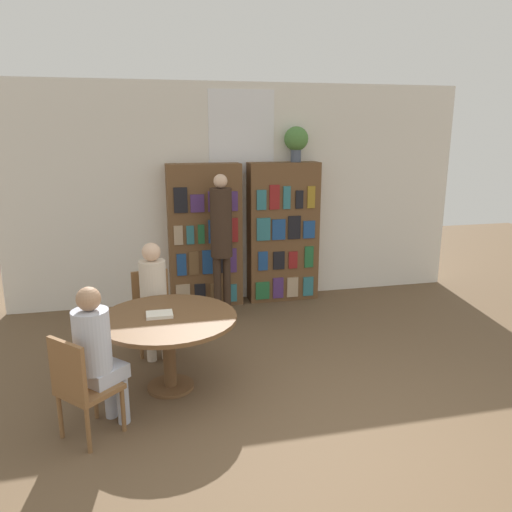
{
  "coord_description": "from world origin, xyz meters",
  "views": [
    {
      "loc": [
        -1.39,
        -3.04,
        2.39
      ],
      "look_at": [
        -0.2,
        2.07,
        1.05
      ],
      "focal_mm": 35.0,
      "sensor_mm": 36.0,
      "label": 1
    }
  ],
  "objects_px": {
    "chair_near_camera": "(81,384)",
    "seated_reader_right": "(97,350)",
    "reading_table": "(168,328)",
    "librarian_standing": "(221,232)",
    "chair_left_side": "(152,307)",
    "seated_reader_left": "(154,292)",
    "bookshelf_left": "(205,236)",
    "bookshelf_right": "(283,232)",
    "flower_vase": "(296,140)"
  },
  "relations": [
    {
      "from": "chair_near_camera",
      "to": "chair_left_side",
      "type": "height_order",
      "value": "same"
    },
    {
      "from": "chair_near_camera",
      "to": "seated_reader_right",
      "type": "xyz_separation_m",
      "value": [
        0.13,
        0.12,
        0.22
      ]
    },
    {
      "from": "bookshelf_left",
      "to": "chair_near_camera",
      "type": "bearing_deg",
      "value": -114.88
    },
    {
      "from": "bookshelf_left",
      "to": "bookshelf_right",
      "type": "relative_size",
      "value": 1.0
    },
    {
      "from": "reading_table",
      "to": "chair_left_side",
      "type": "relative_size",
      "value": 1.46
    },
    {
      "from": "flower_vase",
      "to": "reading_table",
      "type": "xyz_separation_m",
      "value": [
        -1.93,
        -2.28,
        -1.63
      ]
    },
    {
      "from": "bookshelf_left",
      "to": "flower_vase",
      "type": "distance_m",
      "value": 1.8
    },
    {
      "from": "seated_reader_right",
      "to": "librarian_standing",
      "type": "relative_size",
      "value": 0.66
    },
    {
      "from": "bookshelf_right",
      "to": "chair_left_side",
      "type": "relative_size",
      "value": 2.24
    },
    {
      "from": "reading_table",
      "to": "librarian_standing",
      "type": "height_order",
      "value": "librarian_standing"
    },
    {
      "from": "chair_left_side",
      "to": "seated_reader_right",
      "type": "xyz_separation_m",
      "value": [
        -0.46,
        -1.51,
        0.22
      ]
    },
    {
      "from": "flower_vase",
      "to": "chair_near_camera",
      "type": "bearing_deg",
      "value": -131.88
    },
    {
      "from": "bookshelf_right",
      "to": "reading_table",
      "type": "bearing_deg",
      "value": -127.67
    },
    {
      "from": "reading_table",
      "to": "seated_reader_right",
      "type": "distance_m",
      "value": 0.8
    },
    {
      "from": "librarian_standing",
      "to": "chair_near_camera",
      "type": "bearing_deg",
      "value": -121.76
    },
    {
      "from": "bookshelf_left",
      "to": "chair_left_side",
      "type": "xyz_separation_m",
      "value": [
        -0.77,
        -1.31,
        -0.49
      ]
    },
    {
      "from": "reading_table",
      "to": "chair_near_camera",
      "type": "relative_size",
      "value": 1.46
    },
    {
      "from": "bookshelf_right",
      "to": "reading_table",
      "type": "distance_m",
      "value": 2.9
    },
    {
      "from": "chair_near_camera",
      "to": "seated_reader_right",
      "type": "height_order",
      "value": "seated_reader_right"
    },
    {
      "from": "flower_vase",
      "to": "reading_table",
      "type": "bearing_deg",
      "value": -130.22
    },
    {
      "from": "chair_near_camera",
      "to": "chair_left_side",
      "type": "distance_m",
      "value": 1.74
    },
    {
      "from": "flower_vase",
      "to": "librarian_standing",
      "type": "xyz_separation_m",
      "value": [
        -1.13,
        -0.51,
        -1.12
      ]
    },
    {
      "from": "flower_vase",
      "to": "seated_reader_right",
      "type": "xyz_separation_m",
      "value": [
        -2.51,
        -2.82,
        -1.54
      ]
    },
    {
      "from": "bookshelf_right",
      "to": "seated_reader_right",
      "type": "relative_size",
      "value": 1.59
    },
    {
      "from": "bookshelf_right",
      "to": "seated_reader_left",
      "type": "height_order",
      "value": "bookshelf_right"
    },
    {
      "from": "chair_left_side",
      "to": "seated_reader_left",
      "type": "distance_m",
      "value": 0.29
    },
    {
      "from": "bookshelf_left",
      "to": "seated_reader_left",
      "type": "xyz_separation_m",
      "value": [
        -0.75,
        -1.48,
        -0.26
      ]
    },
    {
      "from": "chair_near_camera",
      "to": "seated_reader_left",
      "type": "distance_m",
      "value": 1.6
    },
    {
      "from": "bookshelf_left",
      "to": "bookshelf_right",
      "type": "distance_m",
      "value": 1.11
    },
    {
      "from": "bookshelf_left",
      "to": "chair_near_camera",
      "type": "relative_size",
      "value": 2.24
    },
    {
      "from": "flower_vase",
      "to": "seated_reader_left",
      "type": "distance_m",
      "value": 2.94
    },
    {
      "from": "bookshelf_left",
      "to": "librarian_standing",
      "type": "distance_m",
      "value": 0.54
    },
    {
      "from": "reading_table",
      "to": "librarian_standing",
      "type": "distance_m",
      "value": 2.01
    },
    {
      "from": "bookshelf_left",
      "to": "seated_reader_left",
      "type": "height_order",
      "value": "bookshelf_left"
    },
    {
      "from": "bookshelf_right",
      "to": "flower_vase",
      "type": "height_order",
      "value": "flower_vase"
    },
    {
      "from": "bookshelf_right",
      "to": "seated_reader_right",
      "type": "height_order",
      "value": "bookshelf_right"
    },
    {
      "from": "chair_near_camera",
      "to": "seated_reader_right",
      "type": "distance_m",
      "value": 0.28
    },
    {
      "from": "seated_reader_left",
      "to": "seated_reader_right",
      "type": "height_order",
      "value": "seated_reader_left"
    },
    {
      "from": "reading_table",
      "to": "seated_reader_right",
      "type": "xyz_separation_m",
      "value": [
        -0.58,
        -0.54,
        0.09
      ]
    },
    {
      "from": "chair_near_camera",
      "to": "librarian_standing",
      "type": "xyz_separation_m",
      "value": [
        1.51,
        2.44,
        0.65
      ]
    },
    {
      "from": "bookshelf_left",
      "to": "reading_table",
      "type": "distance_m",
      "value": 2.39
    },
    {
      "from": "chair_left_side",
      "to": "librarian_standing",
      "type": "xyz_separation_m",
      "value": [
        0.92,
        0.81,
        0.65
      ]
    },
    {
      "from": "seated_reader_left",
      "to": "reading_table",
      "type": "bearing_deg",
      "value": 90.0
    },
    {
      "from": "flower_vase",
      "to": "chair_left_side",
      "type": "bearing_deg",
      "value": -147.34
    },
    {
      "from": "chair_near_camera",
      "to": "seated_reader_left",
      "type": "xyz_separation_m",
      "value": [
        0.61,
        1.46,
        0.23
      ]
    },
    {
      "from": "reading_table",
      "to": "seated_reader_left",
      "type": "xyz_separation_m",
      "value": [
        -0.1,
        0.79,
        0.09
      ]
    },
    {
      "from": "seated_reader_right",
      "to": "reading_table",
      "type": "bearing_deg",
      "value": 90.0
    },
    {
      "from": "flower_vase",
      "to": "seated_reader_left",
      "type": "xyz_separation_m",
      "value": [
        -2.02,
        -1.49,
        -1.53
      ]
    },
    {
      "from": "bookshelf_left",
      "to": "seated_reader_right",
      "type": "xyz_separation_m",
      "value": [
        -1.23,
        -2.82,
        -0.27
      ]
    },
    {
      "from": "bookshelf_left",
      "to": "chair_near_camera",
      "type": "distance_m",
      "value": 3.28
    }
  ]
}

